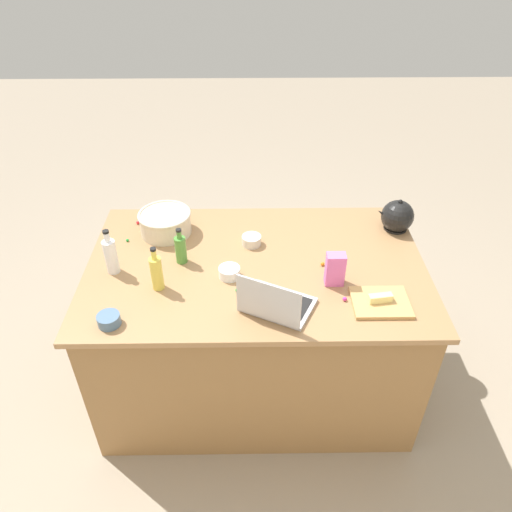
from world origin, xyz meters
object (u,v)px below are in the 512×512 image
at_px(bottle_olive, 181,249).
at_px(bottle_vinegar, 111,255).
at_px(mixing_bowl_large, 165,222).
at_px(bottle_oil, 157,272).
at_px(kettle, 397,217).
at_px(ramekin_wide, 109,320).
at_px(ramekin_medium, 252,240).
at_px(candy_bag, 335,269).
at_px(ramekin_small, 229,272).
at_px(cutting_board, 381,302).
at_px(butter_stick_left, 380,298).
at_px(laptop, 275,303).

xyz_separation_m(bottle_olive, bottle_vinegar, (0.33, 0.08, 0.02)).
bearing_deg(mixing_bowl_large, bottle_oil, 93.07).
height_order(kettle, ramekin_wide, kettle).
height_order(ramekin_medium, candy_bag, candy_bag).
height_order(bottle_olive, candy_bag, bottle_olive).
xyz_separation_m(mixing_bowl_large, kettle, (-1.28, -0.02, 0.01)).
distance_m(mixing_bowl_large, ramekin_medium, 0.49).
height_order(bottle_vinegar, ramekin_small, bottle_vinegar).
bearing_deg(candy_bag, ramekin_wide, 14.56).
relative_size(ramekin_small, ramekin_medium, 1.02).
bearing_deg(bottle_olive, candy_bag, 166.29).
bearing_deg(ramekin_wide, cutting_board, -174.66).
relative_size(bottle_oil, bottle_vinegar, 0.96).
bearing_deg(ramekin_wide, butter_stick_left, -174.64).
xyz_separation_m(laptop, bottle_olive, (0.46, -0.38, 0.03)).
xyz_separation_m(butter_stick_left, ramekin_wide, (1.22, 0.11, -0.01)).
distance_m(mixing_bowl_large, cutting_board, 1.23).
bearing_deg(bottle_olive, bottle_oil, 66.66).
xyz_separation_m(kettle, ramekin_small, (0.92, 0.41, -0.05)).
bearing_deg(butter_stick_left, bottle_oil, -7.14).
distance_m(mixing_bowl_large, candy_bag, 0.98).
bearing_deg(bottle_vinegar, ramekin_medium, -162.15).
relative_size(mixing_bowl_large, ramekin_small, 2.74).
xyz_separation_m(bottle_oil, bottle_vinegar, (0.24, -0.13, 0.00)).
relative_size(bottle_oil, ramekin_medium, 2.25).
bearing_deg(ramekin_medium, cutting_board, 140.90).
xyz_separation_m(bottle_vinegar, ramekin_small, (-0.58, 0.05, -0.07)).
bearing_deg(candy_bag, mixing_bowl_large, -27.43).
distance_m(bottle_olive, kettle, 1.20).
xyz_separation_m(bottle_olive, candy_bag, (-0.75, 0.18, 0.01)).
bearing_deg(bottle_olive, butter_stick_left, 160.43).
distance_m(ramekin_small, ramekin_medium, 0.29).
bearing_deg(ramekin_small, laptop, 130.46).
xyz_separation_m(bottle_olive, kettle, (-1.17, -0.29, 0.00)).
bearing_deg(mixing_bowl_large, candy_bag, 152.57).
bearing_deg(bottle_olive, mixing_bowl_large, -66.78).
distance_m(ramekin_wide, candy_bag, 1.06).
height_order(laptop, ramekin_small, laptop).
height_order(laptop, candy_bag, laptop).
relative_size(bottle_olive, ramekin_wide, 1.95).
bearing_deg(butter_stick_left, cutting_board, 180.00).
bearing_deg(mixing_bowl_large, ramekin_medium, 165.51).
height_order(ramekin_wide, candy_bag, candy_bag).
bearing_deg(cutting_board, ramekin_small, -16.58).
distance_m(cutting_board, butter_stick_left, 0.03).
xyz_separation_m(mixing_bowl_large, ramekin_wide, (0.16, 0.72, -0.04)).
xyz_separation_m(bottle_olive, butter_stick_left, (-0.95, 0.34, -0.04)).
bearing_deg(mixing_bowl_large, kettle, -179.10).
distance_m(bottle_oil, ramekin_wide, 0.31).
bearing_deg(laptop, candy_bag, -146.87).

